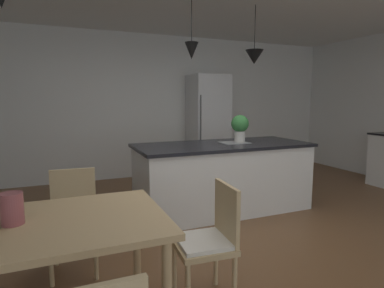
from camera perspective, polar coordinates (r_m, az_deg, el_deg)
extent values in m
cube|color=brown|center=(3.53, 6.26, -17.19)|extent=(10.00, 8.40, 0.04)
cube|color=white|center=(6.25, -8.18, 6.65)|extent=(10.00, 0.12, 2.70)
cylinder|color=tan|center=(2.65, -9.87, -16.76)|extent=(0.06, 0.06, 0.74)
cube|color=tan|center=(2.41, 2.03, -17.70)|extent=(0.43, 0.43, 0.04)
cube|color=white|center=(2.40, 2.04, -16.95)|extent=(0.39, 0.39, 0.03)
cube|color=tan|center=(2.39, 6.21, -12.04)|extent=(0.06, 0.38, 0.42)
cylinder|color=tan|center=(2.61, -3.13, -21.12)|extent=(0.04, 0.04, 0.41)
cylinder|color=tan|center=(2.44, 7.60, -23.45)|extent=(0.04, 0.04, 0.41)
cylinder|color=tan|center=(2.71, 4.28, -20.00)|extent=(0.04, 0.04, 0.41)
cube|color=tan|center=(2.95, -20.42, -13.30)|extent=(0.43, 0.43, 0.04)
cube|color=white|center=(2.94, -20.45, -12.66)|extent=(0.39, 0.39, 0.03)
cube|color=tan|center=(3.05, -20.46, -8.06)|extent=(0.38, 0.06, 0.42)
cylinder|color=tan|center=(2.88, -16.81, -18.58)|extent=(0.04, 0.04, 0.41)
cylinder|color=tan|center=(2.90, -23.91, -18.72)|extent=(0.04, 0.04, 0.41)
cylinder|color=tan|center=(3.19, -16.89, -15.89)|extent=(0.04, 0.04, 0.41)
cylinder|color=tan|center=(3.21, -23.22, -16.05)|extent=(0.04, 0.04, 0.41)
cube|color=white|center=(4.32, 5.49, -6.00)|extent=(2.25, 0.92, 0.88)
cube|color=black|center=(4.23, 5.57, -0.21)|extent=(2.31, 0.98, 0.04)
cube|color=gray|center=(4.31, 7.58, 0.24)|extent=(0.36, 0.30, 0.01)
cube|color=silver|center=(6.28, 2.90, 3.34)|extent=(0.70, 0.64, 1.96)
cylinder|color=#4C4C4C|center=(5.84, 1.58, 3.01)|extent=(0.02, 0.02, 1.17)
cylinder|color=black|center=(4.11, -0.08, 21.39)|extent=(0.01, 0.01, 0.53)
cone|color=black|center=(4.04, -0.08, 16.33)|extent=(0.17, 0.17, 0.20)
cylinder|color=black|center=(4.52, 11.20, 19.75)|extent=(0.01, 0.01, 0.57)
cone|color=black|center=(4.46, 11.07, 15.01)|extent=(0.24, 0.24, 0.18)
cylinder|color=beige|center=(4.35, 8.53, 1.26)|extent=(0.14, 0.14, 0.16)
sphere|color=#387F3D|center=(4.33, 8.58, 3.61)|extent=(0.23, 0.23, 0.23)
cylinder|color=#994C51|center=(2.13, -29.51, -10.03)|extent=(0.12, 0.12, 0.19)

